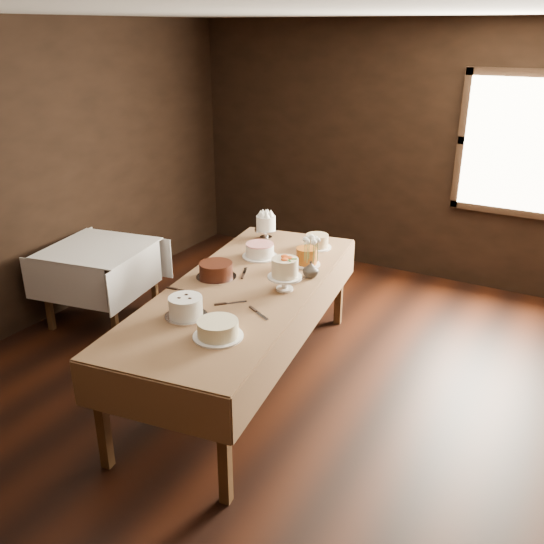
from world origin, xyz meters
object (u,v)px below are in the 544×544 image
(cake_flowers, at_px, (285,276))
(cake_server_e, at_px, (186,291))
(cake_lattice, at_px, (260,251))
(cake_server_c, at_px, (245,271))
(flower_vase, at_px, (311,269))
(cake_server_d, at_px, (300,279))
(cake_swirl, at_px, (186,308))
(cake_server_a, at_px, (237,302))
(cake_caramel, at_px, (307,257))
(side_table, at_px, (99,256))
(cake_speckled, at_px, (317,242))
(cake_server_b, at_px, (262,316))
(cake_cream, at_px, (218,329))
(cake_chocolate, at_px, (216,271))
(cake_meringue, at_px, (266,228))
(display_table, at_px, (243,294))

(cake_flowers, relative_size, cake_server_e, 1.15)
(cake_lattice, relative_size, cake_server_e, 1.44)
(cake_server_c, height_order, flower_vase, flower_vase)
(cake_server_d, bearing_deg, cake_server_c, 136.77)
(cake_swirl, relative_size, cake_server_a, 1.23)
(cake_caramel, bearing_deg, side_table, -168.85)
(cake_speckled, xyz_separation_m, flower_vase, (0.25, -0.64, 0.01))
(cake_server_a, relative_size, cake_server_c, 1.00)
(cake_swirl, xyz_separation_m, cake_server_b, (0.45, 0.27, -0.07))
(cake_caramel, xyz_separation_m, cake_server_d, (0.10, -0.30, -0.07))
(cake_server_c, bearing_deg, cake_swirl, 161.42)
(cake_speckled, xyz_separation_m, cake_flowers, (0.19, -0.96, 0.06))
(cake_swirl, distance_m, cake_cream, 0.38)
(side_table, height_order, cake_server_c, cake_server_c)
(cake_caramel, xyz_separation_m, cake_server_e, (-0.54, -0.94, -0.07))
(side_table, bearing_deg, cake_chocolate, -7.87)
(side_table, xyz_separation_m, cake_server_e, (1.47, -0.54, 0.18))
(cake_server_e, bearing_deg, cake_lattice, 74.25)
(cake_meringue, relative_size, cake_caramel, 1.05)
(cake_swirl, distance_m, cake_server_e, 0.43)
(display_table, relative_size, cake_speckled, 11.05)
(cake_meringue, distance_m, cake_server_c, 0.83)
(cake_cream, bearing_deg, cake_caramel, 92.85)
(cake_speckled, height_order, cake_flowers, cake_flowers)
(cake_chocolate, bearing_deg, cake_server_c, 60.37)
(cake_speckled, xyz_separation_m, cake_server_a, (0.00, -1.33, -0.05))
(display_table, xyz_separation_m, cake_chocolate, (-0.28, 0.04, 0.12))
(cake_caramel, bearing_deg, cake_server_e, -120.09)
(cake_speckled, xyz_separation_m, cake_server_d, (0.20, -0.72, -0.05))
(cake_server_b, height_order, cake_server_c, same)
(display_table, distance_m, cake_chocolate, 0.31)
(cake_meringue, distance_m, cake_server_a, 1.43)
(cake_speckled, relative_size, cake_lattice, 0.75)
(cake_server_c, relative_size, cake_server_e, 1.00)
(cake_caramel, distance_m, cake_server_b, 1.02)
(cake_swirl, xyz_separation_m, cake_cream, (0.35, -0.12, -0.02))
(cake_meringue, xyz_separation_m, flower_vase, (0.78, -0.62, -0.04))
(cake_lattice, height_order, cake_server_a, cake_lattice)
(cake_flowers, bearing_deg, cake_server_b, -80.84)
(cake_server_a, bearing_deg, cake_caramel, 38.36)
(cake_chocolate, xyz_separation_m, cake_flowers, (0.59, 0.06, 0.06))
(display_table, relative_size, cake_server_a, 11.92)
(cake_server_a, xyz_separation_m, cake_server_d, (0.20, 0.61, 0.00))
(cake_swirl, distance_m, cake_server_c, 0.90)
(side_table, relative_size, flower_vase, 7.85)
(cake_server_a, distance_m, cake_server_c, 0.60)
(cake_lattice, distance_m, cake_caramel, 0.43)
(cake_server_a, height_order, cake_server_c, same)
(cake_swirl, height_order, cake_server_c, cake_swirl)
(display_table, height_order, cake_caramel, cake_caramel)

